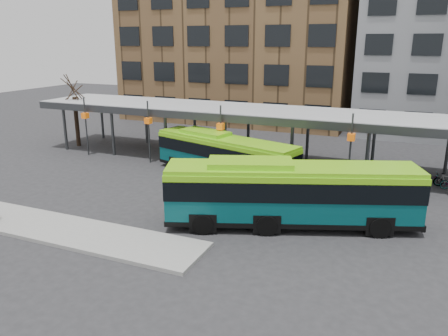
{
  "coord_description": "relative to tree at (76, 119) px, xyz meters",
  "views": [
    {
      "loc": [
        9.15,
        -18.24,
        9.16
      ],
      "look_at": [
        -0.68,
        4.87,
        1.8
      ],
      "focal_mm": 35.0,
      "sensor_mm": 36.0,
      "label": 1
    }
  ],
  "objects": [
    {
      "name": "building_brick",
      "position": [
        8.0,
        20.0,
        8.57
      ],
      "size": [
        26.0,
        14.0,
        22.0
      ],
      "primitive_type": "cube",
      "color": "brown",
      "rests_on": "ground"
    },
    {
      "name": "tree",
      "position": [
        0.0,
        0.0,
        0.0
      ],
      "size": [
        1.64,
        1.64,
        5.6
      ],
      "color": "black",
      "rests_on": "ground"
    },
    {
      "name": "boarding_island",
      "position": [
        12.5,
        -15.0,
        -2.34
      ],
      "size": [
        14.0,
        3.0,
        0.18
      ],
      "primitive_type": "cube",
      "color": "gray",
      "rests_on": "ground"
    },
    {
      "name": "bus_rear",
      "position": [
        15.7,
        -3.29,
        -0.86
      ],
      "size": [
        11.16,
        5.42,
        3.02
      ],
      "rotation": [
        0.0,
        0.0,
        -0.3
      ],
      "color": "#06474B",
      "rests_on": "ground"
    },
    {
      "name": "bus_front",
      "position": [
        22.1,
        -9.83,
        -0.63
      ],
      "size": [
        12.7,
        6.9,
        3.46
      ],
      "rotation": [
        0.0,
        0.0,
        0.36
      ],
      "color": "#06474B",
      "rests_on": "ground"
    },
    {
      "name": "canopy",
      "position": [
        17.94,
        0.87,
        1.47
      ],
      "size": [
        40.0,
        6.53,
        4.8
      ],
      "color": "#999B9E",
      "rests_on": "ground"
    },
    {
      "name": "ground",
      "position": [
        18.0,
        -12.0,
        -2.43
      ],
      "size": [
        120.0,
        120.0,
        0.0
      ],
      "primitive_type": "plane",
      "color": "#28282B",
      "rests_on": "ground"
    }
  ]
}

